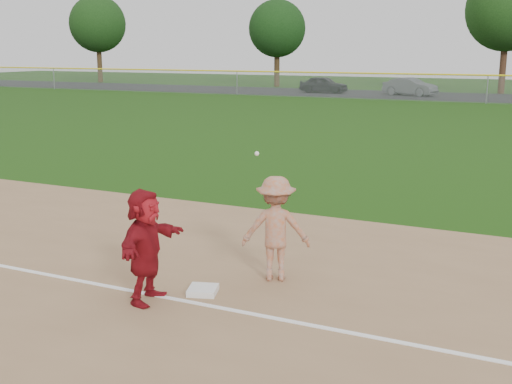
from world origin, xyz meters
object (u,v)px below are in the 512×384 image
at_px(first_base, 203,290).
at_px(car_mid, 410,87).
at_px(car_left, 324,84).
at_px(base_runner, 146,246).

height_order(first_base, car_mid, car_mid).
xyz_separation_m(first_base, car_left, (-14.27, 46.16, 0.67)).
relative_size(base_runner, car_left, 0.42).
bearing_deg(base_runner, first_base, -49.25).
relative_size(first_base, car_left, 0.10).
distance_m(base_runner, car_left, 48.74).
relative_size(car_left, car_mid, 0.95).
bearing_deg(base_runner, car_mid, 2.63).
xyz_separation_m(base_runner, car_mid, (-5.98, 46.57, -0.16)).
bearing_deg(first_base, base_runner, -134.57).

